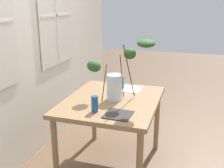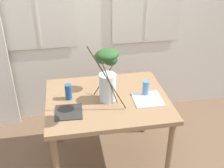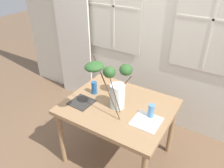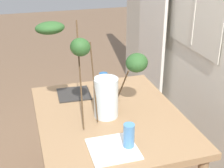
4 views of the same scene
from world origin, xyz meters
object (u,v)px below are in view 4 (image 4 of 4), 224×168
at_px(plate_square_right, 113,149).
at_px(vase_with_branches, 101,79).
at_px(drinking_glass_blue_left, 103,82).
at_px(dining_table, 110,127).
at_px(plate_square_left, 74,94).
at_px(drinking_glass_blue_right, 129,136).

bearing_deg(plate_square_right, vase_with_branches, 174.43).
distance_m(drinking_glass_blue_left, plate_square_right, 0.73).
relative_size(dining_table, vase_with_branches, 1.61).
xyz_separation_m(plate_square_left, plate_square_right, (0.72, 0.08, -0.00)).
xyz_separation_m(vase_with_branches, drinking_glass_blue_right, (0.38, 0.05, -0.18)).
bearing_deg(dining_table, vase_with_branches, -102.41).
relative_size(dining_table, plate_square_left, 4.85).
distance_m(drinking_glass_blue_left, drinking_glass_blue_right, 0.71).
distance_m(drinking_glass_blue_right, plate_square_right, 0.11).
distance_m(dining_table, plate_square_left, 0.41).
distance_m(dining_table, plate_square_right, 0.38).
relative_size(vase_with_branches, drinking_glass_blue_left, 4.74).
distance_m(plate_square_left, plate_square_right, 0.72).
xyz_separation_m(drinking_glass_blue_left, drinking_glass_blue_right, (0.71, -0.05, -0.00)).
distance_m(drinking_glass_blue_right, plate_square_left, 0.75).
bearing_deg(vase_with_branches, drinking_glass_blue_left, 162.71).
height_order(drinking_glass_blue_right, plate_square_right, drinking_glass_blue_right).
relative_size(plate_square_left, plate_square_right, 0.89).
relative_size(drinking_glass_blue_right, plate_square_left, 0.62).
relative_size(vase_with_branches, plate_square_right, 2.69).
bearing_deg(drinking_glass_blue_right, drinking_glass_blue_left, 175.93).
bearing_deg(vase_with_branches, drinking_glass_blue_right, 8.22).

